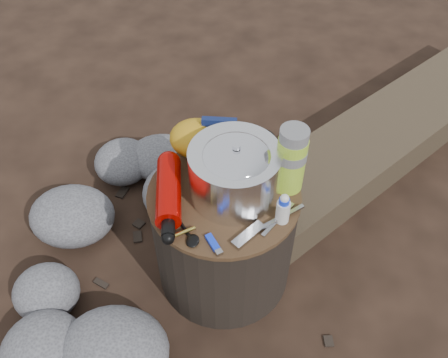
# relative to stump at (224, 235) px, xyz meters

# --- Properties ---
(ground) EXTENTS (60.00, 60.00, 0.00)m
(ground) POSITION_rel_stump_xyz_m (0.00, 0.00, -0.21)
(ground) COLOR black
(ground) RESTS_ON ground
(stump) EXTENTS (0.45, 0.45, 0.42)m
(stump) POSITION_rel_stump_xyz_m (0.00, 0.00, 0.00)
(stump) COLOR black
(stump) RESTS_ON ground
(rock_ring) EXTENTS (0.47, 1.02, 0.20)m
(rock_ring) POSITION_rel_stump_xyz_m (-0.39, -0.00, -0.11)
(rock_ring) COLOR #5A595E
(rock_ring) RESTS_ON ground
(log_main) EXTENTS (1.58, 1.66, 0.16)m
(log_main) POSITION_rel_stump_xyz_m (0.57, 0.66, -0.13)
(log_main) COLOR #3F3224
(log_main) RESTS_ON ground
(log_small) EXTENTS (1.00, 0.97, 0.10)m
(log_small) POSITION_rel_stump_xyz_m (0.55, 0.69, -0.16)
(log_small) COLOR #3F3224
(log_small) RESTS_ON ground
(foil_windscreen) EXTENTS (0.26, 0.26, 0.16)m
(foil_windscreen) POSITION_rel_stump_xyz_m (0.03, 0.01, 0.29)
(foil_windscreen) COLOR white
(foil_windscreen) RESTS_ON stump
(camping_pot) EXTENTS (0.19, 0.19, 0.19)m
(camping_pot) POSITION_rel_stump_xyz_m (0.03, 0.00, 0.30)
(camping_pot) COLOR white
(camping_pot) RESTS_ON stump
(fuel_bottle) EXTENTS (0.13, 0.31, 0.07)m
(fuel_bottle) POSITION_rel_stump_xyz_m (-0.15, -0.04, 0.25)
(fuel_bottle) COLOR #A90602
(fuel_bottle) RESTS_ON stump
(thermos) EXTENTS (0.09, 0.09, 0.22)m
(thermos) POSITION_rel_stump_xyz_m (0.18, 0.06, 0.32)
(thermos) COLOR #A9D631
(thermos) RESTS_ON stump
(travel_mug) EXTENTS (0.08, 0.08, 0.12)m
(travel_mug) POSITION_rel_stump_xyz_m (0.09, 0.12, 0.27)
(travel_mug) COLOR black
(travel_mug) RESTS_ON stump
(stuff_sack) EXTENTS (0.17, 0.14, 0.12)m
(stuff_sack) POSITION_rel_stump_xyz_m (-0.10, 0.16, 0.27)
(stuff_sack) COLOR gold
(stuff_sack) RESTS_ON stump
(food_pouch) EXTENTS (0.11, 0.03, 0.14)m
(food_pouch) POSITION_rel_stump_xyz_m (-0.04, 0.17, 0.28)
(food_pouch) COLOR #0F1B4C
(food_pouch) RESTS_ON stump
(lighter) EXTENTS (0.06, 0.07, 0.01)m
(lighter) POSITION_rel_stump_xyz_m (-0.01, -0.18, 0.22)
(lighter) COLOR #1738EE
(lighter) RESTS_ON stump
(multitool) EXTENTS (0.09, 0.10, 0.01)m
(multitool) POSITION_rel_stump_xyz_m (0.08, -0.15, 0.22)
(multitool) COLOR #A3A3A7
(multitool) RESTS_ON stump
(pot_grabber) EXTENTS (0.13, 0.14, 0.01)m
(pot_grabber) POSITION_rel_stump_xyz_m (0.16, -0.08, 0.22)
(pot_grabber) COLOR #A3A3A7
(pot_grabber) RESTS_ON stump
(spork) EXTENTS (0.11, 0.13, 0.01)m
(spork) POSITION_rel_stump_xyz_m (-0.10, -0.13, 0.21)
(spork) COLOR black
(spork) RESTS_ON stump
(squeeze_bottle) EXTENTS (0.04, 0.04, 0.09)m
(squeeze_bottle) POSITION_rel_stump_xyz_m (0.17, -0.08, 0.26)
(squeeze_bottle) COLOR white
(squeeze_bottle) RESTS_ON stump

